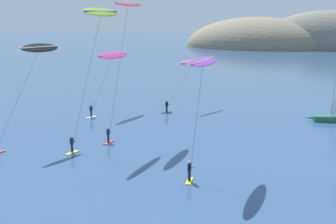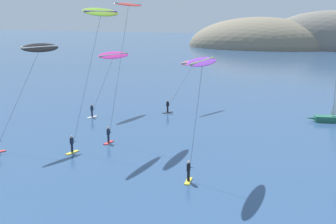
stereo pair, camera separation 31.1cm
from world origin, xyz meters
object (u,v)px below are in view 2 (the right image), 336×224
object	(u,v)px
kitesurfer_lime	(100,20)
sailboat_near	(333,117)
kitesurfer_red	(127,14)
kitesurfer_magenta	(113,58)
kitesurfer_purple	(202,69)
kitesurfer_black	(36,56)
kitesurfer_pink	(192,66)

from	to	relation	value
kitesurfer_lime	sailboat_near	bearing A→B (deg)	37.13
kitesurfer_red	kitesurfer_lime	distance (m)	3.78
sailboat_near	kitesurfer_magenta	world-z (taller)	kitesurfer_magenta
kitesurfer_magenta	kitesurfer_purple	distance (m)	24.95
kitesurfer_black	kitesurfer_magenta	bearing A→B (deg)	90.08
kitesurfer_black	kitesurfer_magenta	xyz separation A→B (m)	(-0.02, 15.24, -1.58)
kitesurfer_red	kitesurfer_magenta	bearing A→B (deg)	128.52
sailboat_near	kitesurfer_black	size ratio (longest dim) A/B	0.59
kitesurfer_purple	sailboat_near	bearing A→B (deg)	65.74
kitesurfer_lime	kitesurfer_pink	bearing A→B (deg)	79.41
sailboat_near	kitesurfer_black	bearing A→B (deg)	-144.40
sailboat_near	kitesurfer_purple	bearing A→B (deg)	-114.26
sailboat_near	kitesurfer_lime	distance (m)	30.30
sailboat_near	kitesurfer_red	xyz separation A→B (m)	(-21.03, -13.40, 12.27)
kitesurfer_pink	kitesurfer_magenta	world-z (taller)	kitesurfer_magenta
kitesurfer_pink	kitesurfer_black	bearing A→B (deg)	-112.77
kitesurfer_pink	kitesurfer_lime	size ratio (longest dim) A/B	0.65
kitesurfer_magenta	kitesurfer_lime	bearing A→B (deg)	-65.22
kitesurfer_pink	kitesurfer_lime	distance (m)	19.85
kitesurfer_pink	kitesurfer_purple	world-z (taller)	kitesurfer_purple
sailboat_near	kitesurfer_purple	size ratio (longest dim) A/B	0.63
kitesurfer_pink	kitesurfer_red	size ratio (longest dim) A/B	0.62
kitesurfer_magenta	kitesurfer_red	size ratio (longest dim) A/B	0.62
kitesurfer_pink	kitesurfer_magenta	bearing A→B (deg)	-145.20
kitesurfer_black	kitesurfer_red	xyz separation A→B (m)	(6.87, 6.58, 4.16)
kitesurfer_pink	sailboat_near	bearing A→B (deg)	-4.72
kitesurfer_pink	kitesurfer_red	bearing A→B (deg)	-98.23
kitesurfer_magenta	kitesurfer_purple	size ratio (longest dim) A/B	0.94
kitesurfer_magenta	kitesurfer_red	world-z (taller)	kitesurfer_red
kitesurfer_pink	kitesurfer_lime	world-z (taller)	kitesurfer_lime
kitesurfer_pink	kitesurfer_red	xyz separation A→B (m)	(-2.17, -14.96, 7.10)
sailboat_near	kitesurfer_pink	world-z (taller)	kitesurfer_pink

